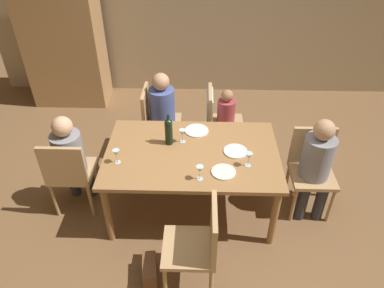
# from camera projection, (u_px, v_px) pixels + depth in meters

# --- Properties ---
(ground_plane) EXTENTS (10.00, 10.00, 0.00)m
(ground_plane) POSITION_uv_depth(u_px,v_px,m) (192.00, 204.00, 4.06)
(ground_plane) COLOR brown
(rear_room_partition) EXTENTS (6.40, 0.12, 2.70)m
(rear_room_partition) POSITION_uv_depth(u_px,v_px,m) (197.00, 7.00, 5.45)
(rear_room_partition) COLOR tan
(rear_room_partition) RESTS_ON ground_plane
(armoire_cabinet) EXTENTS (1.18, 0.62, 2.18)m
(armoire_cabinet) POSITION_uv_depth(u_px,v_px,m) (62.00, 33.00, 5.29)
(armoire_cabinet) COLOR #A87F51
(armoire_cabinet) RESTS_ON ground_plane
(dining_table) EXTENTS (1.72, 1.11, 0.74)m
(dining_table) POSITION_uv_depth(u_px,v_px,m) (192.00, 158.00, 3.66)
(dining_table) COLOR olive
(dining_table) RESTS_ON ground_plane
(chair_left_end) EXTENTS (0.44, 0.44, 0.92)m
(chair_left_end) POSITION_uv_depth(u_px,v_px,m) (70.00, 171.00, 3.70)
(chair_left_end) COLOR tan
(chair_left_end) RESTS_ON ground_plane
(chair_right_end) EXTENTS (0.44, 0.44, 0.92)m
(chair_right_end) POSITION_uv_depth(u_px,v_px,m) (312.00, 165.00, 3.78)
(chair_right_end) COLOR tan
(chair_right_end) RESTS_ON ground_plane
(chair_far_left) EXTENTS (0.44, 0.44, 0.92)m
(chair_far_left) POSITION_uv_depth(u_px,v_px,m) (156.00, 118.00, 4.50)
(chair_far_left) COLOR tan
(chair_far_left) RESTS_ON ground_plane
(chair_far_right) EXTENTS (0.46, 0.44, 0.92)m
(chair_far_right) POSITION_uv_depth(u_px,v_px,m) (216.00, 115.00, 4.44)
(chair_far_right) COLOR tan
(chair_far_right) RESTS_ON ground_plane
(chair_near) EXTENTS (0.44, 0.44, 0.92)m
(chair_near) POSITION_uv_depth(u_px,v_px,m) (199.00, 242.00, 2.99)
(chair_near) COLOR tan
(chair_near) RESTS_ON ground_plane
(person_woman_host) EXTENTS (0.30, 0.35, 1.12)m
(person_woman_host) POSITION_uv_depth(u_px,v_px,m) (71.00, 155.00, 3.72)
(person_woman_host) COLOR #33333D
(person_woman_host) RESTS_ON ground_plane
(person_man_bearded) EXTENTS (0.31, 0.35, 1.14)m
(person_man_bearded) POSITION_uv_depth(u_px,v_px,m) (317.00, 163.00, 3.62)
(person_man_bearded) COLOR #33333D
(person_man_bearded) RESTS_ON ground_plane
(person_man_guest) EXTENTS (0.35, 0.31, 1.13)m
(person_man_guest) POSITION_uv_depth(u_px,v_px,m) (164.00, 110.00, 4.42)
(person_man_guest) COLOR #33333D
(person_man_guest) RESTS_ON ground_plane
(person_child_small) EXTENTS (0.25, 0.22, 0.94)m
(person_child_small) POSITION_uv_depth(u_px,v_px,m) (228.00, 117.00, 4.46)
(person_child_small) COLOR #33333D
(person_child_small) RESTS_ON ground_plane
(wine_bottle_tall_green) EXTENTS (0.08, 0.08, 0.34)m
(wine_bottle_tall_green) POSITION_uv_depth(u_px,v_px,m) (169.00, 131.00, 3.64)
(wine_bottle_tall_green) COLOR black
(wine_bottle_tall_green) RESTS_ON dining_table
(wine_glass_near_left) EXTENTS (0.07, 0.07, 0.15)m
(wine_glass_near_left) POSITION_uv_depth(u_px,v_px,m) (249.00, 157.00, 3.38)
(wine_glass_near_left) COLOR silver
(wine_glass_near_left) RESTS_ON dining_table
(wine_glass_centre) EXTENTS (0.07, 0.07, 0.15)m
(wine_glass_centre) POSITION_uv_depth(u_px,v_px,m) (116.00, 154.00, 3.42)
(wine_glass_centre) COLOR silver
(wine_glass_centre) RESTS_ON dining_table
(wine_glass_near_right) EXTENTS (0.07, 0.07, 0.15)m
(wine_glass_near_right) POSITION_uv_depth(u_px,v_px,m) (182.00, 133.00, 3.69)
(wine_glass_near_right) COLOR silver
(wine_glass_near_right) RESTS_ON dining_table
(wine_glass_far) EXTENTS (0.07, 0.07, 0.15)m
(wine_glass_far) POSITION_uv_depth(u_px,v_px,m) (200.00, 170.00, 3.23)
(wine_glass_far) COLOR silver
(wine_glass_far) RESTS_ON dining_table
(dinner_plate_host) EXTENTS (0.23, 0.23, 0.01)m
(dinner_plate_host) POSITION_uv_depth(u_px,v_px,m) (224.00, 172.00, 3.36)
(dinner_plate_host) COLOR silver
(dinner_plate_host) RESTS_ON dining_table
(dinner_plate_guest_left) EXTENTS (0.24, 0.24, 0.01)m
(dinner_plate_guest_left) POSITION_uv_depth(u_px,v_px,m) (235.00, 151.00, 3.61)
(dinner_plate_guest_left) COLOR white
(dinner_plate_guest_left) RESTS_ON dining_table
(dinner_plate_guest_right) EXTENTS (0.25, 0.25, 0.01)m
(dinner_plate_guest_right) POSITION_uv_depth(u_px,v_px,m) (197.00, 131.00, 3.90)
(dinner_plate_guest_right) COLOR white
(dinner_plate_guest_right) RESTS_ON dining_table
(handbag) EXTENTS (0.16, 0.29, 0.22)m
(handbag) POSITION_uv_depth(u_px,v_px,m) (150.00, 271.00, 3.25)
(handbag) COLOR brown
(handbag) RESTS_ON ground_plane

